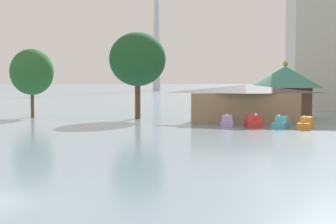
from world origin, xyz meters
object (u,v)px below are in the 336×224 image
Objects in this scene: green_roof_pavilion at (285,88)px; shoreline_tree_mid at (138,59)px; pedal_boat_red at (254,122)px; pedal_boat_lavender at (227,122)px; pedal_boat_orange at (306,124)px; shoreline_tree_tall_left at (32,72)px; boathouse at (245,103)px; pedal_boat_cyan at (281,123)px.

shoreline_tree_mid is (-20.15, -2.53, 3.97)m from green_roof_pavilion.
pedal_boat_lavender is at bearing -113.23° from pedal_boat_red.
shoreline_tree_mid is (-21.07, 12.59, 7.64)m from pedal_boat_orange.
green_roof_pavilion is 1.04× the size of shoreline_tree_tall_left.
boathouse is 30.83m from shoreline_tree_tall_left.
pedal_boat_orange is 25.71m from shoreline_tree_mid.
boathouse is 1.18× the size of shoreline_tree_mid.
pedal_boat_lavender is 0.28× the size of green_roof_pavilion.
shoreline_tree_tall_left reaches higher than pedal_boat_red.
shoreline_tree_mid is (-18.46, 11.99, 7.65)m from pedal_boat_cyan.
pedal_boat_lavender is at bearing -119.90° from green_roof_pavilion.
pedal_boat_lavender is 3.06m from pedal_boat_red.
shoreline_tree_tall_left reaches higher than pedal_boat_cyan.
boathouse is 1.43× the size of shoreline_tree_tall_left.
boathouse is at bearing -132.76° from pedal_boat_cyan.
pedal_boat_cyan is 23.30m from shoreline_tree_mid.
boathouse reaches higher than pedal_boat_orange.
boathouse reaches higher than pedal_boat_cyan.
pedal_boat_red reaches higher than pedal_boat_orange.
pedal_boat_red is at bearing -82.22° from boathouse.
shoreline_tree_mid is at bearing -105.16° from pedal_boat_cyan.
pedal_boat_lavender is 8.75m from pedal_boat_orange.
shoreline_tree_mid is at bearing -172.85° from green_roof_pavilion.
boathouse is at bearing 178.30° from pedal_boat_red.
boathouse is 9.63m from green_roof_pavilion.
green_roof_pavilion is (1.68, 14.52, 3.68)m from pedal_boat_cyan.
boathouse is (-0.86, 6.32, 1.92)m from pedal_boat_red.
pedal_boat_red is at bearing -81.78° from pedal_boat_cyan.
pedal_boat_orange is 10.03m from boathouse.
pedal_boat_cyan reaches higher than pedal_boat_lavender.
pedal_boat_orange is (2.60, -0.60, 0.00)m from pedal_boat_cyan.
boathouse reaches higher than pedal_boat_lavender.
pedal_boat_red is 3.03m from pedal_boat_cyan.
pedal_boat_lavender is 15.76m from green_roof_pavilion.
shoreline_tree_tall_left is (-27.95, 11.18, 5.97)m from pedal_boat_lavender.
pedal_boat_orange is at bearing -86.52° from green_roof_pavilion.
pedal_boat_orange is 0.27× the size of shoreline_tree_mid.
pedal_boat_cyan is 0.31× the size of shoreline_tree_tall_left.
pedal_boat_cyan is at bearing -20.11° from shoreline_tree_tall_left.
shoreline_tree_tall_left is (-36.51, 13.02, 5.96)m from pedal_boat_orange.
pedal_boat_cyan is at bearing -60.59° from boathouse.
pedal_boat_cyan is 0.94× the size of pedal_boat_orange.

